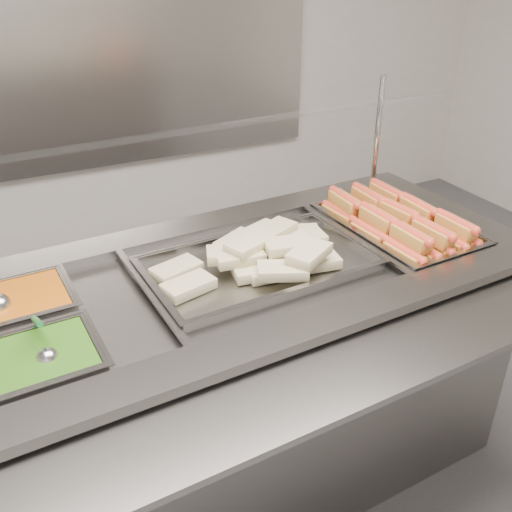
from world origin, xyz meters
name	(u,v)px	position (x,y,z in m)	size (l,w,h in m)	color
back_panel	(70,67)	(0.00, 2.45, 1.20)	(3.00, 0.04, 1.20)	#A09A95
steam_counter	(243,379)	(0.11, 0.43, 0.46)	(1.95, 0.93, 0.92)	gray
tray_rail	(341,374)	(0.13, -0.09, 0.87)	(1.85, 0.46, 0.05)	gray
sneeze_guard	(207,132)	(0.10, 0.65, 1.29)	(1.70, 0.37, 0.45)	silver
pan_hotdogs	(396,234)	(0.74, 0.46, 0.87)	(0.37, 0.58, 0.10)	gray
pan_wraps	(259,269)	(0.17, 0.43, 0.89)	(0.71, 0.44, 0.07)	gray
pan_beans	(16,312)	(-0.56, 0.55, 0.88)	(0.32, 0.26, 0.10)	gray
pan_peas	(36,370)	(-0.55, 0.25, 0.88)	(0.32, 0.26, 0.10)	gray
hotdogs_in_buns	(398,222)	(0.74, 0.45, 0.93)	(0.33, 0.54, 0.12)	#AA6D23
tortilla_wraps	(263,254)	(0.19, 0.44, 0.93)	(0.65, 0.40, 0.10)	#C3B483
serving_spoon	(46,352)	(-0.52, 0.25, 0.93)	(0.06, 0.19, 0.13)	silver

